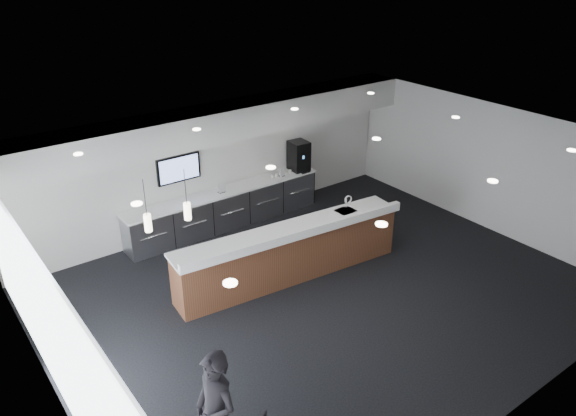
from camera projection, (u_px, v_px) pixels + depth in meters
ground at (323, 294)px, 11.04m from camera, size 10.00×10.00×0.00m
ceiling at (327, 150)px, 9.73m from camera, size 10.00×8.00×0.02m
back_wall at (216, 164)px, 13.27m from camera, size 10.00×0.02×3.00m
left_wall at (46, 328)px, 7.69m from camera, size 0.02×8.00×3.00m
right_wall at (489, 167)px, 13.08m from camera, size 0.02×8.00×3.00m
soffit_bulkhead at (223, 122)px, 12.44m from camera, size 10.00×0.90×0.70m
alcove_panel at (216, 160)px, 13.20m from camera, size 9.80×0.06×1.40m
window_blinds_wall at (49, 327)px, 7.71m from camera, size 0.04×7.36×2.55m
back_credenza at (226, 208)px, 13.45m from camera, size 5.06×0.66×0.95m
wall_tv at (179, 169)px, 12.59m from camera, size 1.05×0.08×0.62m
pendant_left at (185, 209)px, 9.34m from camera, size 0.12×0.12×0.30m
pendant_right at (145, 221)px, 8.96m from camera, size 0.12×0.12×0.30m
ceiling_can_lights at (327, 152)px, 9.74m from camera, size 7.00×5.00×0.02m
service_counter at (290, 252)px, 11.37m from camera, size 5.01×1.30×1.49m
coffee_machine at (299, 156)px, 14.25m from camera, size 0.47×0.58×0.76m
info_sign_left at (222, 188)px, 13.06m from camera, size 0.18×0.03×0.25m
info_sign_right at (282, 172)px, 13.96m from camera, size 0.16×0.06×0.22m
lounge_guest at (216, 414)px, 7.05m from camera, size 0.55×0.74×1.85m
cup_0 at (290, 172)px, 14.19m from camera, size 0.09×0.09×0.08m
cup_1 at (285, 173)px, 14.11m from camera, size 0.13×0.13×0.08m
cup_2 at (281, 174)px, 14.04m from camera, size 0.11×0.11×0.08m
cup_3 at (276, 175)px, 13.96m from camera, size 0.12×0.12×0.08m
cup_4 at (272, 177)px, 13.89m from camera, size 0.12×0.12×0.08m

